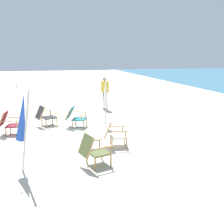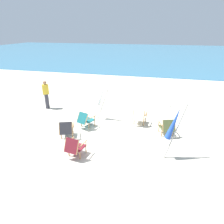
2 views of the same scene
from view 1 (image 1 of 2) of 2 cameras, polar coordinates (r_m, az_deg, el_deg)
The scene contains 9 objects.
ground_plane at distance 8.84m, azimuth -11.85°, elevation -5.61°, with size 80.00×80.00×0.00m, color beige.
beach_chair_mid_center at distance 6.45m, azimuth -4.16°, elevation -8.13°, with size 0.75×0.83×0.81m.
beach_chair_back_right at distance 7.79m, azimuth 0.25°, elevation -4.48°, with size 0.65×0.77×0.81m.
beach_chair_front_right at distance 9.95m, azimuth -8.05°, elevation -0.94°, with size 0.81×0.91×0.79m.
beach_chair_back_left at distance 9.59m, azimuth -21.45°, elevation -2.16°, with size 0.68×0.79×0.80m.
beach_chair_far_center at distance 10.34m, azimuth -14.38°, elevation -0.69°, with size 0.79×0.88×0.80m.
umbrella_furled_white at distance 9.46m, azimuth -1.42°, elevation 3.99°, with size 0.80×0.32×2.02m.
umbrella_furled_blue at distance 6.06m, azimuth -18.91°, elevation -1.22°, with size 0.71×0.47×2.04m.
person_near_chairs at distance 13.07m, azimuth -1.54°, elevation 4.16°, with size 0.39×0.36×1.63m.
Camera 1 is at (8.43, -0.10, 2.67)m, focal length 42.00 mm.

